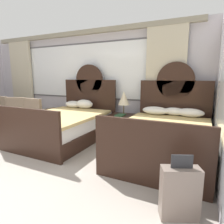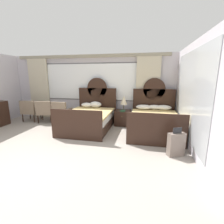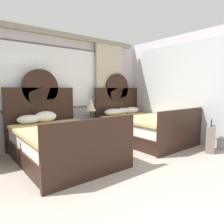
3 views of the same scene
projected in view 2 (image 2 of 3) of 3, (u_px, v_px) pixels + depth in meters
The scene contains 12 objects.
ground_plane at pixel (30, 167), 3.33m from camera, with size 24.00×24.00×0.00m, color #9E9389.
wall_back_window at pixel (90, 86), 6.76m from camera, with size 6.83×0.22×2.70m.
wall_right_mirror at pixel (194, 97), 3.96m from camera, with size 0.08×4.52×2.70m.
bed_near_window at pixel (89, 118), 5.78m from camera, with size 1.57×2.21×1.78m.
bed_near_mirror at pixel (154, 122), 5.35m from camera, with size 1.57×2.21×1.78m.
nightstand_between_beds at pixel (123, 118), 6.20m from camera, with size 0.58×0.61×0.56m.
table_lamp_on_nightstand at pixel (124, 100), 6.13m from camera, with size 0.27×0.27×0.55m.
book_on_nightstand at pixel (123, 111), 6.02m from camera, with size 0.18×0.26×0.03m.
armchair_by_window_left at pixel (62, 111), 6.39m from camera, with size 0.62×0.62×0.88m.
armchair_by_window_centre at pixel (45, 111), 6.54m from camera, with size 0.73×0.73×0.88m.
armchair_by_window_right at pixel (30, 110), 6.67m from camera, with size 0.65×0.65×0.88m.
suitcase_on_floor at pixel (176, 144), 3.78m from camera, with size 0.42×0.31×0.69m.
Camera 2 is at (2.27, -2.59, 1.85)m, focal length 25.87 mm.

